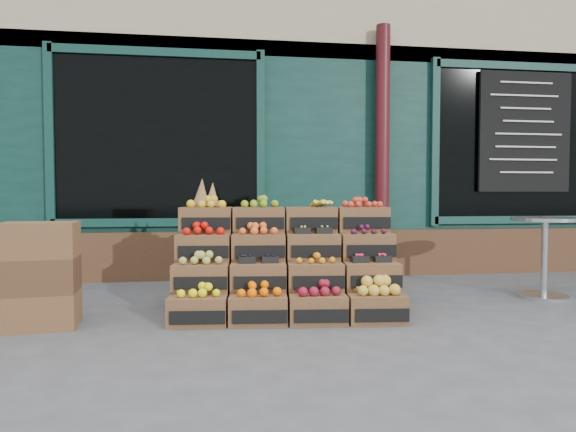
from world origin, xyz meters
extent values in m
plane|color=#4D4D50|center=(0.00, 0.00, 0.00)|extent=(60.00, 60.00, 0.00)
cube|color=#0F352E|center=(0.00, 5.20, 2.40)|extent=(12.00, 6.00, 4.80)
cube|color=#0F352E|center=(0.00, 2.25, 1.50)|extent=(12.00, 0.12, 3.00)
cube|color=#4F321F|center=(0.00, 2.18, 0.30)|extent=(12.00, 0.18, 0.60)
cube|color=black|center=(-1.60, 2.18, 1.75)|extent=(2.40, 0.06, 2.00)
cube|color=black|center=(3.20, 2.18, 1.75)|extent=(2.40, 0.06, 2.00)
cylinder|color=#451014|center=(1.20, 2.05, 1.60)|extent=(0.18, 0.18, 3.20)
cube|color=black|center=(3.20, 2.10, 1.90)|extent=(1.30, 0.04, 1.60)
cube|color=brown|center=(-1.03, 0.05, 0.12)|extent=(0.50, 0.36, 0.23)
cube|color=black|center=(-1.04, -0.12, 0.09)|extent=(0.43, 0.05, 0.11)
cube|color=#F9F40C|center=(-1.03, 0.05, 0.27)|extent=(0.40, 0.28, 0.08)
cube|color=brown|center=(-0.54, 0.01, 0.12)|extent=(0.50, 0.36, 0.23)
cube|color=black|center=(-0.56, -0.17, 0.09)|extent=(0.43, 0.05, 0.11)
cube|color=#FF6900|center=(-0.54, 0.01, 0.28)|extent=(0.40, 0.28, 0.08)
cube|color=brown|center=(-0.06, -0.04, 0.12)|extent=(0.50, 0.36, 0.23)
cube|color=black|center=(-0.07, -0.21, 0.09)|extent=(0.43, 0.05, 0.11)
cube|color=maroon|center=(-0.06, -0.04, 0.28)|extent=(0.40, 0.28, 0.09)
cube|color=brown|center=(0.43, -0.08, 0.12)|extent=(0.50, 0.36, 0.23)
cube|color=black|center=(0.42, -0.25, 0.09)|extent=(0.43, 0.05, 0.11)
cube|color=gold|center=(0.43, -0.08, 0.29)|extent=(0.40, 0.28, 0.11)
cube|color=brown|center=(-1.01, 0.25, 0.35)|extent=(0.50, 0.36, 0.23)
cube|color=black|center=(-1.02, 0.07, 0.33)|extent=(0.43, 0.05, 0.11)
cube|color=#ADA84D|center=(-1.01, 0.25, 0.51)|extent=(0.40, 0.28, 0.08)
cube|color=brown|center=(-0.52, 0.20, 0.35)|extent=(0.50, 0.36, 0.23)
cube|color=black|center=(-0.54, 0.03, 0.33)|extent=(0.43, 0.05, 0.11)
cube|color=black|center=(-0.52, 0.20, 0.48)|extent=(0.40, 0.28, 0.03)
cube|color=brown|center=(-0.04, 0.16, 0.35)|extent=(0.50, 0.36, 0.23)
cube|color=black|center=(-0.05, -0.01, 0.33)|extent=(0.43, 0.05, 0.11)
cube|color=orange|center=(-0.04, 0.16, 0.50)|extent=(0.40, 0.28, 0.06)
cube|color=brown|center=(0.45, 0.12, 0.35)|extent=(0.50, 0.36, 0.23)
cube|color=black|center=(0.43, -0.05, 0.33)|extent=(0.43, 0.05, 0.11)
cube|color=red|center=(0.45, 0.12, 0.49)|extent=(0.40, 0.28, 0.03)
cube|color=brown|center=(-0.99, 0.44, 0.59)|extent=(0.50, 0.36, 0.23)
cube|color=black|center=(-1.01, 0.27, 0.56)|extent=(0.43, 0.05, 0.11)
cube|color=#BA1008|center=(-0.99, 0.44, 0.74)|extent=(0.40, 0.28, 0.08)
cube|color=brown|center=(-0.51, 0.40, 0.59)|extent=(0.50, 0.36, 0.23)
cube|color=black|center=(-0.52, 0.23, 0.56)|extent=(0.43, 0.05, 0.11)
cube|color=#E45C25|center=(-0.51, 0.40, 0.74)|extent=(0.40, 0.28, 0.08)
cube|color=brown|center=(-0.02, 0.36, 0.59)|extent=(0.50, 0.36, 0.23)
cube|color=black|center=(-0.04, 0.19, 0.56)|extent=(0.43, 0.05, 0.11)
cube|color=#82A747|center=(-0.02, 0.36, 0.72)|extent=(0.40, 0.28, 0.03)
cube|color=brown|center=(0.46, 0.32, 0.59)|extent=(0.50, 0.36, 0.23)
cube|color=black|center=(0.45, 0.15, 0.56)|extent=(0.43, 0.05, 0.11)
cube|color=#3B0F25|center=(0.46, 0.32, 0.73)|extent=(0.40, 0.28, 0.06)
cube|color=brown|center=(-0.98, 0.64, 0.82)|extent=(0.50, 0.36, 0.23)
cube|color=black|center=(-0.99, 0.47, 0.80)|extent=(0.43, 0.05, 0.11)
cube|color=gold|center=(-0.98, 0.64, 0.98)|extent=(0.40, 0.28, 0.08)
cube|color=brown|center=(-0.49, 0.60, 0.82)|extent=(0.50, 0.36, 0.23)
cube|color=black|center=(-0.50, 0.43, 0.80)|extent=(0.43, 0.05, 0.11)
cube|color=olive|center=(-0.49, 0.60, 0.98)|extent=(0.40, 0.28, 0.08)
cube|color=brown|center=(0.00, 0.56, 0.82)|extent=(0.50, 0.36, 0.23)
cube|color=black|center=(-0.02, 0.39, 0.80)|extent=(0.43, 0.05, 0.11)
cube|color=yellow|center=(0.00, 0.56, 0.98)|extent=(0.40, 0.28, 0.07)
cube|color=brown|center=(0.48, 0.52, 0.82)|extent=(0.50, 0.36, 0.23)
cube|color=black|center=(0.47, 0.34, 0.80)|extent=(0.43, 0.05, 0.11)
cube|color=red|center=(0.48, 0.52, 0.97)|extent=(0.40, 0.28, 0.07)
cube|color=#4F321F|center=(-0.28, 0.18, 0.12)|extent=(1.95, 0.49, 0.23)
cube|color=#4F321F|center=(-0.26, 0.38, 0.23)|extent=(1.95, 0.49, 0.47)
cube|color=#4F321F|center=(-0.25, 0.58, 0.35)|extent=(1.95, 0.49, 0.70)
cone|color=olive|center=(-1.02, 0.64, 1.07)|extent=(0.16, 0.16, 0.27)
cone|color=olive|center=(-0.92, 0.68, 1.06)|extent=(0.14, 0.14, 0.23)
cube|color=brown|center=(-2.26, 0.11, 0.14)|extent=(0.60, 0.45, 0.28)
cube|color=#4F321F|center=(-2.26, 0.11, 0.42)|extent=(0.60, 0.45, 0.28)
cube|color=brown|center=(-2.26, 0.11, 0.70)|extent=(0.60, 0.45, 0.28)
cylinder|color=silver|center=(2.43, 0.59, 0.02)|extent=(0.48, 0.48, 0.03)
cylinder|color=silver|center=(2.43, 0.59, 0.40)|extent=(0.07, 0.07, 0.79)
cylinder|color=silver|center=(2.43, 0.59, 0.81)|extent=(0.65, 0.65, 0.03)
imported|color=#1D6631|center=(-1.68, 2.95, 0.95)|extent=(0.80, 0.64, 1.90)
camera|label=1|loc=(-0.83, -3.90, 1.05)|focal=30.00mm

